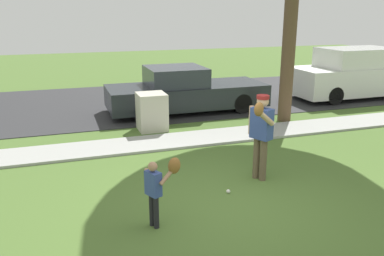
{
  "coord_description": "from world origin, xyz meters",
  "views": [
    {
      "loc": [
        -2.64,
        -5.8,
        3.26
      ],
      "look_at": [
        -0.24,
        1.44,
        1.0
      ],
      "focal_mm": 37.4,
      "sensor_mm": 36.0,
      "label": 1
    }
  ],
  "objects_px": {
    "utility_cabinet": "(152,112)",
    "parked_pickup_dark": "(184,92)",
    "baseball": "(228,191)",
    "parked_van_white": "(356,74)",
    "person_child": "(158,184)",
    "person_adult": "(261,128)"
  },
  "relations": [
    {
      "from": "person_child",
      "to": "parked_van_white",
      "type": "relative_size",
      "value": 0.22
    },
    {
      "from": "baseball",
      "to": "parked_pickup_dark",
      "type": "distance_m",
      "value": 6.34
    },
    {
      "from": "baseball",
      "to": "utility_cabinet",
      "type": "relative_size",
      "value": 0.07
    },
    {
      "from": "utility_cabinet",
      "to": "parked_van_white",
      "type": "relative_size",
      "value": 0.21
    },
    {
      "from": "baseball",
      "to": "parked_pickup_dark",
      "type": "xyz_separation_m",
      "value": [
        1.09,
        6.21,
        0.64
      ]
    },
    {
      "from": "person_adult",
      "to": "baseball",
      "type": "relative_size",
      "value": 23.12
    },
    {
      "from": "person_adult",
      "to": "utility_cabinet",
      "type": "xyz_separation_m",
      "value": [
        -1.23,
        4.08,
        -0.55
      ]
    },
    {
      "from": "person_adult",
      "to": "person_child",
      "type": "distance_m",
      "value": 2.59
    },
    {
      "from": "person_child",
      "to": "utility_cabinet",
      "type": "height_order",
      "value": "person_child"
    },
    {
      "from": "person_adult",
      "to": "baseball",
      "type": "bearing_deg",
      "value": -0.17
    },
    {
      "from": "baseball",
      "to": "utility_cabinet",
      "type": "distance_m",
      "value": 4.51
    },
    {
      "from": "parked_pickup_dark",
      "to": "utility_cabinet",
      "type": "bearing_deg",
      "value": -130.86
    },
    {
      "from": "person_child",
      "to": "baseball",
      "type": "height_order",
      "value": "person_child"
    },
    {
      "from": "parked_pickup_dark",
      "to": "parked_van_white",
      "type": "bearing_deg",
      "value": 0.46
    },
    {
      "from": "baseball",
      "to": "parked_pickup_dark",
      "type": "height_order",
      "value": "parked_pickup_dark"
    },
    {
      "from": "baseball",
      "to": "parked_van_white",
      "type": "xyz_separation_m",
      "value": [
        7.96,
        6.26,
        0.87
      ]
    },
    {
      "from": "utility_cabinet",
      "to": "parked_van_white",
      "type": "distance_m",
      "value": 8.57
    },
    {
      "from": "utility_cabinet",
      "to": "parked_pickup_dark",
      "type": "relative_size",
      "value": 0.2
    },
    {
      "from": "person_adult",
      "to": "baseball",
      "type": "xyz_separation_m",
      "value": [
        -0.82,
        -0.38,
        -1.03
      ]
    },
    {
      "from": "parked_van_white",
      "to": "person_child",
      "type": "bearing_deg",
      "value": -143.51
    },
    {
      "from": "person_adult",
      "to": "person_child",
      "type": "xyz_separation_m",
      "value": [
        -2.31,
        -1.11,
        -0.35
      ]
    },
    {
      "from": "utility_cabinet",
      "to": "parked_van_white",
      "type": "height_order",
      "value": "parked_van_white"
    }
  ]
}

